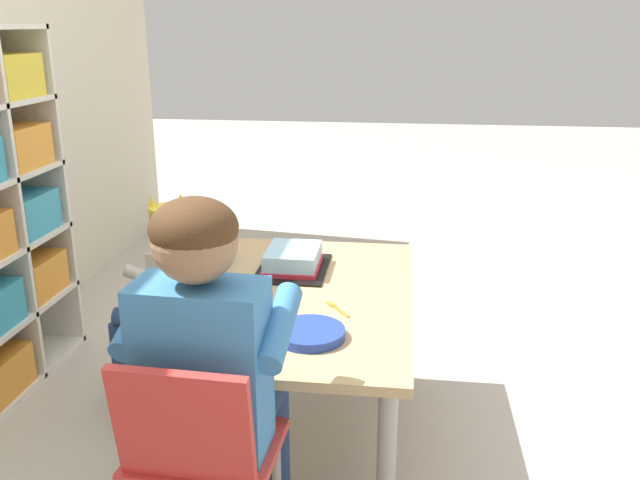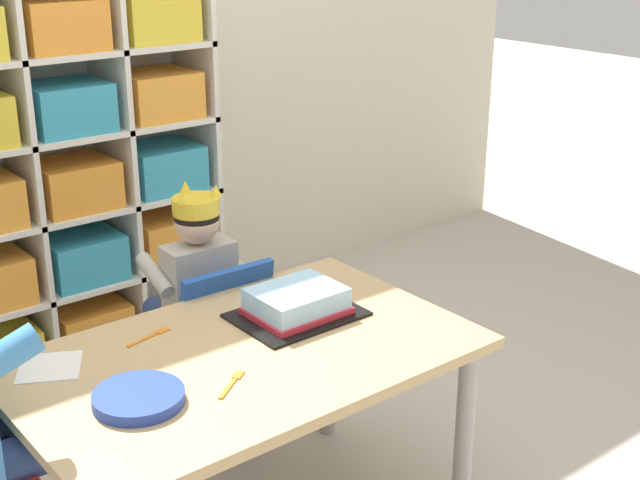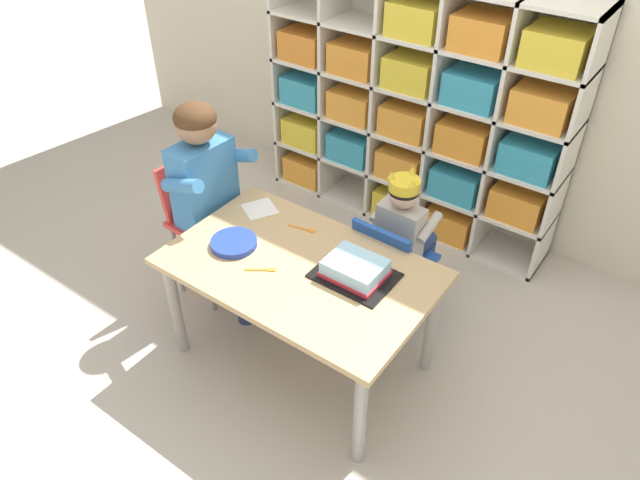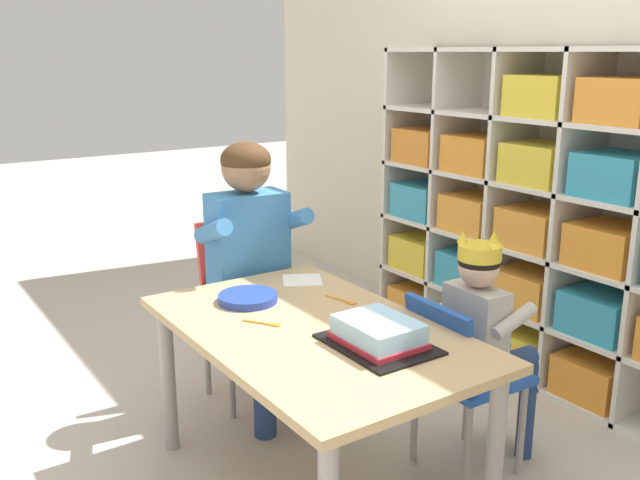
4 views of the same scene
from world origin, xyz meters
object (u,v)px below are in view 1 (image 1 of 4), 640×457
at_px(classroom_chair_guest_side, 309,241).
at_px(fork_at_table_front_edge, 551,363).
at_px(fork_near_child_seat, 234,284).
at_px(classroom_chair_blue, 63,372).
at_px(child_with_crown, 0,315).
at_px(birthday_cake_on_tray, 370,228).
at_px(guest_at_table_side, 317,176).
at_px(fork_by_napkin, 200,254).
at_px(activity_table, 343,317).
at_px(paper_plate_stack, 241,379).
at_px(adult_helper_seated, 477,372).
at_px(fork_scattered_mid_table, 371,335).

height_order(classroom_chair_guest_side, fork_at_table_front_edge, classroom_chair_guest_side).
distance_m(fork_at_table_front_edge, fork_near_child_seat, 0.64).
distance_m(classroom_chair_blue, child_with_crown, 0.17).
distance_m(classroom_chair_blue, birthday_cake_on_tray, 0.74).
height_order(guest_at_table_side, fork_by_napkin, guest_at_table_side).
bearing_deg(guest_at_table_side, activity_table, -97.72).
relative_size(classroom_chair_blue, fork_at_table_front_edge, 5.63).
height_order(guest_at_table_side, birthday_cake_on_tray, guest_at_table_side).
bearing_deg(paper_plate_stack, adult_helper_seated, -132.10).
distance_m(adult_helper_seated, fork_at_table_front_edge, 0.34).
bearing_deg(classroom_chair_guest_side, guest_at_table_side, -90.00).
height_order(paper_plate_stack, fork_near_child_seat, paper_plate_stack).
bearing_deg(activity_table, fork_at_table_front_edge, -142.05).
xyz_separation_m(child_with_crown, fork_near_child_seat, (-0.01, -0.45, 0.04)).
height_order(classroom_chair_blue, guest_at_table_side, guest_at_table_side).
relative_size(guest_at_table_side, fork_near_child_seat, 8.25).
xyz_separation_m(activity_table, guest_at_table_side, (0.59, -0.05, 0.14)).
xyz_separation_m(classroom_chair_blue, adult_helper_seated, (-0.67, -0.60, 0.29)).
xyz_separation_m(fork_scattered_mid_table, fork_near_child_seat, (0.28, 0.22, 0.00)).
distance_m(child_with_crown, paper_plate_stack, 0.62).
height_order(child_with_crown, fork_scattered_mid_table, child_with_crown).
bearing_deg(fork_by_napkin, paper_plate_stack, 165.13).
height_order(classroom_chair_guest_side, fork_near_child_seat, classroom_chair_guest_side).
height_order(adult_helper_seated, fork_at_table_front_edge, adult_helper_seated).
distance_m(activity_table, classroom_chair_blue, 0.57).
bearing_deg(paper_plate_stack, fork_at_table_front_edge, -91.34).
bearing_deg(fork_scattered_mid_table, paper_plate_stack, 168.06).
relative_size(activity_table, fork_by_napkin, 8.96).
xyz_separation_m(adult_helper_seated, fork_by_napkin, (0.87, 0.32, -0.12)).
xyz_separation_m(adult_helper_seated, fork_scattered_mid_table, (0.39, 0.04, -0.12)).
bearing_deg(classroom_chair_blue, paper_plate_stack, 44.88).
xyz_separation_m(adult_helper_seated, birthday_cake_on_tray, (0.89, -0.07, -0.09)).
distance_m(child_with_crown, fork_at_table_front_edge, 1.03).
relative_size(child_with_crown, fork_scattered_mid_table, 8.10).
xyz_separation_m(activity_table, adult_helper_seated, (-0.58, -0.05, 0.17)).
xyz_separation_m(guest_at_table_side, fork_scattered_mid_table, (-0.79, 0.04, -0.09)).
height_order(activity_table, child_with_crown, child_with_crown).
relative_size(adult_helper_seated, classroom_chair_guest_side, 1.58).
xyz_separation_m(adult_helper_seated, guest_at_table_side, (1.18, 0.01, -0.03)).
bearing_deg(fork_by_napkin, adult_helper_seated, -178.80).
bearing_deg(classroom_chair_blue, fork_near_child_seat, 96.99).
distance_m(classroom_chair_guest_side, fork_near_child_seat, 0.67).
xyz_separation_m(adult_helper_seated, fork_near_child_seat, (0.67, 0.26, -0.12)).
distance_m(activity_table, fork_at_table_front_edge, 0.44).
bearing_deg(fork_at_table_front_edge, paper_plate_stack, -156.77).
bearing_deg(classroom_chair_guest_side, birthday_cake_on_tray, -81.49).
bearing_deg(birthday_cake_on_tray, fork_scattered_mid_table, 167.47).
height_order(activity_table, classroom_chair_blue, classroom_chair_blue).
height_order(fork_at_table_front_edge, fork_scattered_mid_table, same).
bearing_deg(child_with_crown, paper_plate_stack, 52.12).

